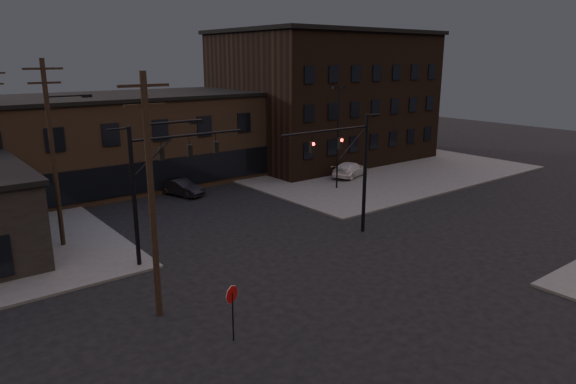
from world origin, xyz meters
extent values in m
plane|color=black|center=(0.00, 0.00, 0.00)|extent=(140.00, 140.00, 0.00)
cube|color=#474744|center=(22.00, 22.00, 0.07)|extent=(30.00, 30.00, 0.15)
cube|color=brown|center=(0.00, 28.00, 4.00)|extent=(40.00, 12.00, 8.00)
cube|color=black|center=(22.00, 26.00, 7.00)|extent=(22.00, 16.00, 14.00)
cylinder|color=black|center=(6.50, 4.50, 4.00)|extent=(0.24, 0.24, 8.00)
cylinder|color=black|center=(3.00, 4.50, 7.20)|extent=(7.00, 0.14, 0.14)
cube|color=#FF140C|center=(4.17, 4.50, 6.30)|extent=(0.28, 0.22, 0.70)
cube|color=#FF140C|center=(1.83, 4.50, 6.30)|extent=(0.28, 0.22, 0.70)
cylinder|color=black|center=(-8.00, 8.00, 4.00)|extent=(0.24, 0.24, 8.00)
cylinder|color=black|center=(-4.50, 8.00, 7.20)|extent=(7.00, 0.14, 0.14)
cube|color=black|center=(-6.25, 8.00, 6.30)|extent=(0.28, 0.22, 0.70)
cube|color=black|center=(-4.50, 8.00, 6.30)|extent=(0.28, 0.22, 0.70)
cube|color=black|center=(-2.75, 8.00, 6.30)|extent=(0.28, 0.22, 0.70)
cylinder|color=black|center=(-8.00, -2.00, 1.10)|extent=(0.06, 0.06, 2.20)
cylinder|color=maroon|center=(-8.00, -1.98, 2.10)|extent=(0.72, 0.33, 0.76)
cylinder|color=black|center=(-9.50, 2.00, 5.50)|extent=(0.28, 0.28, 11.00)
cube|color=black|center=(-9.50, 2.00, 10.40)|extent=(2.20, 0.12, 0.12)
cube|color=black|center=(-9.50, 2.00, 9.60)|extent=(1.80, 0.12, 0.12)
cube|color=black|center=(-7.20, 2.00, 8.75)|extent=(0.60, 0.25, 0.18)
cylinder|color=black|center=(-10.50, 14.00, 5.75)|extent=(0.28, 0.28, 11.50)
cube|color=black|center=(-10.50, 14.00, 10.90)|extent=(2.20, 0.12, 0.12)
cube|color=black|center=(-10.50, 14.00, 10.10)|extent=(1.80, 0.12, 0.12)
cube|color=black|center=(-8.20, 14.00, 9.25)|extent=(0.60, 0.25, 0.18)
cylinder|color=black|center=(13.00, 14.00, 4.50)|extent=(0.14, 0.14, 9.00)
cube|color=black|center=(12.50, 14.00, 9.05)|extent=(0.50, 0.28, 0.18)
cube|color=black|center=(13.50, 14.00, 9.05)|extent=(0.50, 0.28, 0.18)
cylinder|color=black|center=(19.00, 19.00, 4.50)|extent=(0.14, 0.14, 9.00)
cube|color=black|center=(18.50, 19.00, 9.05)|extent=(0.50, 0.28, 0.18)
cube|color=black|center=(19.50, 19.00, 9.05)|extent=(0.50, 0.28, 0.18)
imported|color=black|center=(16.28, 19.52, 0.83)|extent=(4.28, 2.80, 1.36)
imported|color=silver|center=(17.18, 16.52, 0.87)|extent=(5.35, 3.54, 1.44)
imported|color=black|center=(1.01, 20.75, 0.71)|extent=(2.77, 4.54, 1.41)
camera|label=1|loc=(-18.06, -18.58, 11.51)|focal=32.00mm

